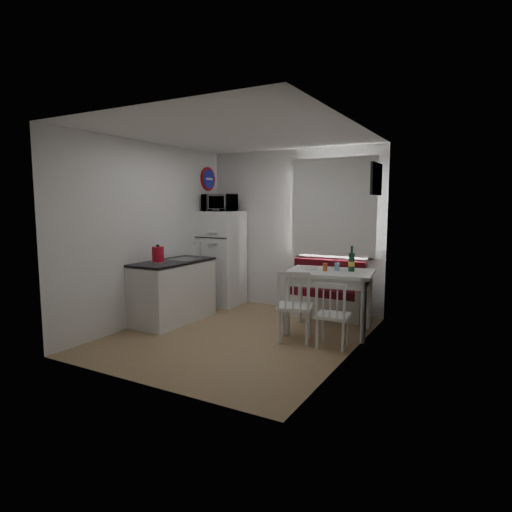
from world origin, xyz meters
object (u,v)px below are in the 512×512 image
(kitchen_counter, at_px, (174,291))
(wine_bottle, at_px, (352,259))
(dining_table, at_px, (330,278))
(bench, at_px, (325,298))
(kettle, at_px, (158,255))
(chair_left, at_px, (292,298))
(fridge, at_px, (222,258))
(chair_right, at_px, (331,308))
(microwave, at_px, (219,203))

(kitchen_counter, relative_size, wine_bottle, 3.90)
(dining_table, bearing_deg, bench, 105.33)
(bench, height_order, kettle, kettle)
(kitchen_counter, relative_size, chair_left, 2.51)
(kitchen_counter, height_order, fridge, fridge)
(chair_right, bearing_deg, microwave, 146.42)
(bench, bearing_deg, chair_left, -86.81)
(kettle, bearing_deg, dining_table, 24.27)
(chair_left, distance_m, wine_bottle, 1.02)
(dining_table, distance_m, fridge, 2.26)
(chair_left, height_order, microwave, microwave)
(dining_table, bearing_deg, kitchen_counter, -172.96)
(bench, distance_m, wine_bottle, 1.14)
(kitchen_counter, xyz_separation_m, bench, (1.86, 1.35, -0.17))
(chair_left, relative_size, fridge, 0.33)
(chair_right, distance_m, kettle, 2.47)
(kitchen_counter, xyz_separation_m, wine_bottle, (2.45, 0.69, 0.55))
(dining_table, bearing_deg, fridge, 155.16)
(bench, xyz_separation_m, fridge, (-1.84, -0.11, 0.52))
(dining_table, xyz_separation_m, wine_bottle, (0.26, 0.10, 0.26))
(kettle, height_order, wine_bottle, wine_bottle)
(kettle, bearing_deg, bench, 43.59)
(fridge, xyz_separation_m, microwave, (0.00, -0.05, 0.94))
(fridge, bearing_deg, bench, 3.35)
(bench, bearing_deg, fridge, -176.65)
(chair_right, bearing_deg, chair_left, 175.05)
(fridge, bearing_deg, kitchen_counter, -90.90)
(kettle, bearing_deg, wine_bottle, 23.91)
(bench, height_order, dining_table, bench)
(chair_left, bearing_deg, fridge, 129.48)
(bench, relative_size, kettle, 4.57)
(kitchen_counter, height_order, kettle, kettle)
(bench, bearing_deg, kettle, -136.41)
(kitchen_counter, relative_size, dining_table, 1.09)
(dining_table, xyz_separation_m, microwave, (-2.17, 0.60, 1.00))
(microwave, bearing_deg, kitchen_counter, -90.94)
(kitchen_counter, relative_size, microwave, 2.54)
(dining_table, xyz_separation_m, chair_left, (-0.25, -0.66, -0.18))
(microwave, bearing_deg, kettle, -88.90)
(kitchen_counter, height_order, chair_left, kitchen_counter)
(fridge, bearing_deg, dining_table, -16.70)
(bench, xyz_separation_m, chair_left, (0.08, -1.42, 0.28))
(chair_left, xyz_separation_m, kettle, (-1.89, -0.30, 0.47))
(bench, xyz_separation_m, dining_table, (0.33, -0.76, 0.46))
(kitchen_counter, xyz_separation_m, microwave, (0.02, 1.19, 1.29))
(chair_left, height_order, fridge, fridge)
(chair_left, xyz_separation_m, chair_right, (0.50, 0.01, -0.06))
(microwave, bearing_deg, fridge, 90.00)
(bench, xyz_separation_m, microwave, (-1.84, -0.16, 1.46))
(wine_bottle, bearing_deg, fridge, 167.24)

